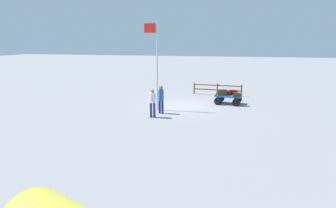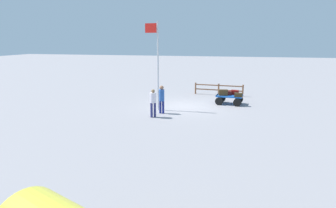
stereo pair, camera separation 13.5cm
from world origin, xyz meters
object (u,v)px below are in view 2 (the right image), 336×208
at_px(suitcase_olive, 223,93).
at_px(suitcase_grey, 228,93).
at_px(luggage_cart, 229,98).
at_px(worker_trailing, 153,101).
at_px(suitcase_navy, 235,92).
at_px(worker_lead, 162,97).
at_px(flagpole, 157,60).
at_px(suitcase_dark, 238,95).

relative_size(suitcase_olive, suitcase_grey, 1.26).
bearing_deg(luggage_cart, worker_trailing, 48.10).
height_order(suitcase_navy, worker_trailing, worker_trailing).
relative_size(suitcase_navy, worker_trailing, 0.35).
bearing_deg(worker_lead, suitcase_olive, -135.59).
relative_size(luggage_cart, suitcase_olive, 2.88).
bearing_deg(luggage_cart, flagpole, 32.67).
bearing_deg(worker_trailing, suitcase_olive, -130.36).
bearing_deg(flagpole, suitcase_grey, -146.05).
distance_m(worker_lead, flagpole, 2.38).
distance_m(worker_trailing, flagpole, 2.84).
relative_size(worker_lead, worker_trailing, 1.05).
distance_m(suitcase_olive, flagpole, 5.30).
xyz_separation_m(worker_lead, flagpole, (0.52, -0.80, 2.18)).
distance_m(suitcase_navy, worker_lead, 5.77).
relative_size(worker_lead, flagpole, 0.31).
relative_size(suitcase_olive, worker_trailing, 0.40).
distance_m(suitcase_dark, flagpole, 6.02).
relative_size(luggage_cart, flagpole, 0.35).
bearing_deg(suitcase_grey, flagpole, 33.95).
bearing_deg(suitcase_grey, worker_trailing, 49.23).
distance_m(luggage_cart, suitcase_dark, 0.85).
relative_size(suitcase_olive, suitcase_navy, 1.15).
bearing_deg(suitcase_dark, luggage_cart, -38.85).
bearing_deg(flagpole, luggage_cart, -147.33).
distance_m(suitcase_grey, flagpole, 5.72).
distance_m(suitcase_grey, worker_trailing, 6.18).
bearing_deg(suitcase_olive, flagpole, 33.05).
height_order(luggage_cart, flagpole, flagpole).
bearing_deg(suitcase_navy, suitcase_olive, 33.88).
xyz_separation_m(suitcase_olive, flagpole, (3.99, 2.60, 2.33)).
distance_m(suitcase_navy, suitcase_dark, 0.83).
bearing_deg(luggage_cart, suitcase_navy, -141.06).
bearing_deg(suitcase_navy, suitcase_dark, 107.48).
distance_m(luggage_cart, suitcase_navy, 0.58).
xyz_separation_m(suitcase_dark, flagpole, (5.01, 2.32, 2.40)).
bearing_deg(suitcase_dark, suitcase_olive, -14.95).
bearing_deg(suitcase_grey, luggage_cart, 138.78).
xyz_separation_m(suitcase_navy, flagpole, (4.76, 3.12, 2.38)).
relative_size(suitcase_olive, suitcase_dark, 1.21).
distance_m(luggage_cart, suitcase_olive, 0.60).
height_order(suitcase_navy, suitcase_grey, suitcase_navy).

